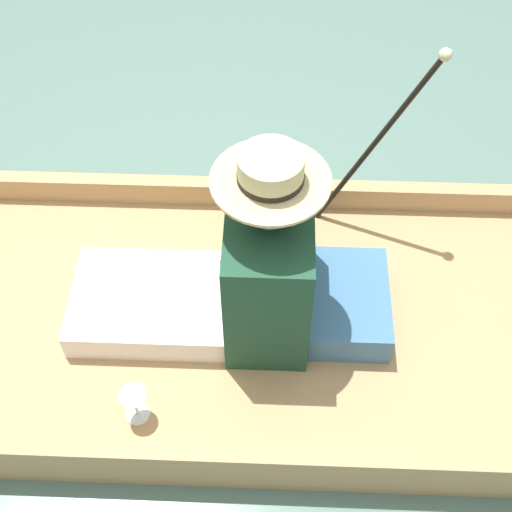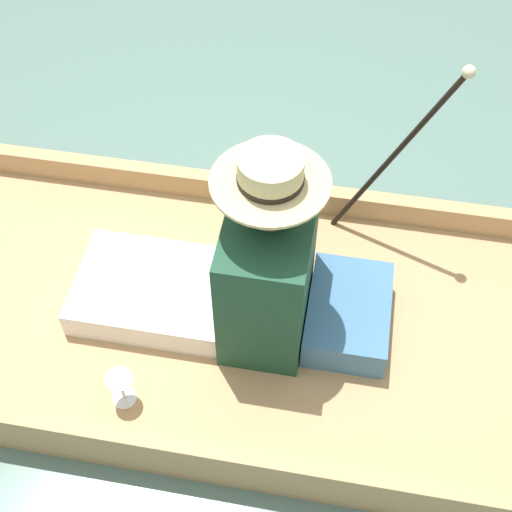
{
  "view_description": "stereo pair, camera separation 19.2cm",
  "coord_description": "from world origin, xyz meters",
  "px_view_note": "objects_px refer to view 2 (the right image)",
  "views": [
    {
      "loc": [
        -1.39,
        -0.14,
        2.23
      ],
      "look_at": [
        0.01,
        -0.09,
        0.44
      ],
      "focal_mm": 50.0,
      "sensor_mm": 36.0,
      "label": 1
    },
    {
      "loc": [
        -1.37,
        -0.33,
        2.23
      ],
      "look_at": [
        0.01,
        -0.09,
        0.44
      ],
      "focal_mm": 50.0,
      "sensor_mm": 36.0,
      "label": 2
    }
  ],
  "objects_px": {
    "wine_glass": "(120,384)",
    "teddy_bear": "(281,200)",
    "walking_cane": "(406,142)",
    "seated_person": "(238,268)"
  },
  "relations": [
    {
      "from": "seated_person",
      "to": "teddy_bear",
      "type": "height_order",
      "value": "seated_person"
    },
    {
      "from": "seated_person",
      "to": "wine_glass",
      "type": "distance_m",
      "value": 0.53
    },
    {
      "from": "teddy_bear",
      "to": "wine_glass",
      "type": "xyz_separation_m",
      "value": [
        -0.81,
        0.39,
        -0.07
      ]
    },
    {
      "from": "wine_glass",
      "to": "teddy_bear",
      "type": "bearing_deg",
      "value": -25.73
    },
    {
      "from": "seated_person",
      "to": "walking_cane",
      "type": "bearing_deg",
      "value": -49.07
    },
    {
      "from": "walking_cane",
      "to": "seated_person",
      "type": "bearing_deg",
      "value": 134.24
    },
    {
      "from": "walking_cane",
      "to": "teddy_bear",
      "type": "bearing_deg",
      "value": 99.09
    },
    {
      "from": "seated_person",
      "to": "wine_glass",
      "type": "relative_size",
      "value": 6.39
    },
    {
      "from": "wine_glass",
      "to": "walking_cane",
      "type": "bearing_deg",
      "value": -42.43
    },
    {
      "from": "teddy_bear",
      "to": "seated_person",
      "type": "bearing_deg",
      "value": 168.86
    }
  ]
}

